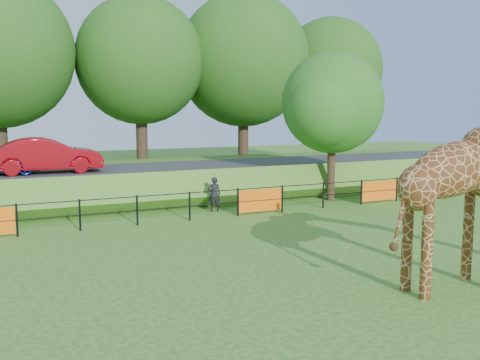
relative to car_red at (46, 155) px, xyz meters
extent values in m
plane|color=#306519|center=(4.45, -13.70, -2.19)|extent=(90.00, 90.00, 0.00)
cube|color=#306519|center=(4.45, 1.80, -1.54)|extent=(40.00, 9.00, 1.30)
cube|color=#323235|center=(4.45, 0.30, -0.83)|extent=(40.00, 5.00, 0.12)
imported|color=#A30B14|center=(0.00, 0.00, 0.00)|extent=(4.69, 1.77, 1.53)
imported|color=black|center=(6.00, -4.39, -1.48)|extent=(0.60, 0.48, 1.42)
cylinder|color=#311F16|center=(11.95, -4.10, -0.59)|extent=(0.36, 0.36, 3.20)
sphere|color=#28631B|center=(11.95, -4.10, 2.28)|extent=(4.60, 4.60, 4.60)
sphere|color=#28631B|center=(13.10, -3.41, 1.82)|extent=(3.45, 3.45, 3.45)
sphere|color=#28631B|center=(11.03, -4.79, 1.93)|extent=(3.22, 3.22, 3.22)
cylinder|color=#311F16|center=(-1.55, 8.30, 0.31)|extent=(0.70, 0.70, 5.00)
cylinder|color=#311F16|center=(6.45, 8.30, 0.31)|extent=(0.70, 0.70, 5.00)
sphere|color=#1B4913|center=(6.45, 8.30, 4.96)|extent=(7.80, 7.80, 7.80)
cylinder|color=#311F16|center=(13.45, 8.30, 0.31)|extent=(0.70, 0.70, 5.00)
sphere|color=#1B4913|center=(13.45, 8.30, 5.23)|extent=(8.80, 8.80, 8.80)
cylinder|color=#311F16|center=(20.45, 8.30, 0.31)|extent=(0.70, 0.70, 5.00)
sphere|color=#1B4913|center=(20.45, 8.30, 4.85)|extent=(7.40, 7.40, 7.40)
camera|label=1|loc=(-2.32, -24.33, 1.93)|focal=40.00mm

